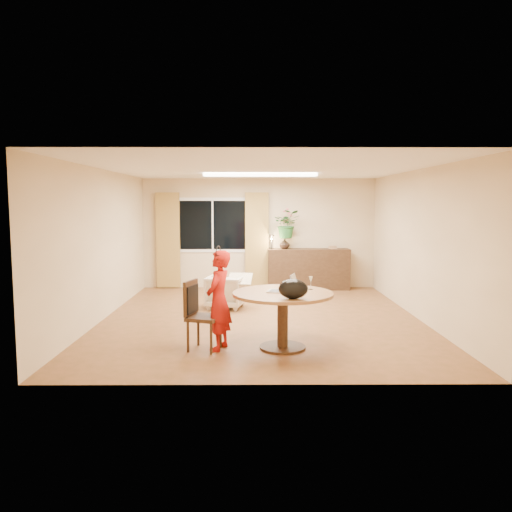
{
  "coord_description": "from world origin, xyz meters",
  "views": [
    {
      "loc": [
        -0.14,
        -8.62,
        2.01
      ],
      "look_at": [
        -0.09,
        -0.2,
        1.12
      ],
      "focal_mm": 35.0,
      "sensor_mm": 36.0,
      "label": 1
    }
  ],
  "objects": [
    {
      "name": "wall_right",
      "position": [
        2.75,
        0.0,
        1.3
      ],
      "size": [
        0.0,
        6.5,
        6.5
      ],
      "primitive_type": "plane",
      "rotation": [
        1.57,
        0.0,
        -1.57
      ],
      "color": "tan",
      "rests_on": "floor"
    },
    {
      "name": "dining_table",
      "position": [
        0.27,
        -1.85,
        0.62
      ],
      "size": [
        1.39,
        1.39,
        0.79
      ],
      "color": "brown",
      "rests_on": "floor"
    },
    {
      "name": "dining_chair",
      "position": [
        -0.81,
        -1.91,
        0.48
      ],
      "size": [
        0.57,
        0.54,
        0.96
      ],
      "primitive_type": null,
      "rotation": [
        0.0,
        0.0,
        -0.31
      ],
      "color": "black",
      "rests_on": "floor"
    },
    {
      "name": "wine_glass",
      "position": [
        0.68,
        -1.62,
        0.89
      ],
      "size": [
        0.08,
        0.08,
        0.19
      ],
      "primitive_type": null,
      "rotation": [
        0.0,
        0.0,
        -0.29
      ],
      "color": "white",
      "rests_on": "dining_table"
    },
    {
      "name": "wall_back",
      "position": [
        0.0,
        3.25,
        1.3
      ],
      "size": [
        5.5,
        0.0,
        5.5
      ],
      "primitive_type": "plane",
      "rotation": [
        1.57,
        0.0,
        0.0
      ],
      "color": "tan",
      "rests_on": "floor"
    },
    {
      "name": "tumbler",
      "position": [
        0.32,
        -1.54,
        0.85
      ],
      "size": [
        0.09,
        0.09,
        0.11
      ],
      "primitive_type": null,
      "rotation": [
        0.0,
        0.0,
        -0.21
      ],
      "color": "white",
      "rests_on": "dining_table"
    },
    {
      "name": "wall_left",
      "position": [
        -2.75,
        0.0,
        1.3
      ],
      "size": [
        0.0,
        6.5,
        6.5
      ],
      "primitive_type": "plane",
      "rotation": [
        1.57,
        0.0,
        1.57
      ],
      "color": "tan",
      "rests_on": "floor"
    },
    {
      "name": "book_stack",
      "position": [
        1.73,
        3.01,
        0.99
      ],
      "size": [
        0.2,
        0.16,
        0.08
      ],
      "primitive_type": null,
      "rotation": [
        0.0,
        0.0,
        -0.13
      ],
      "color": "#93694B",
      "rests_on": "sideboard"
    },
    {
      "name": "curtain_left",
      "position": [
        -2.15,
        3.15,
        1.15
      ],
      "size": [
        0.55,
        0.08,
        2.25
      ],
      "primitive_type": "cube",
      "color": "olive",
      "rests_on": "wall_back"
    },
    {
      "name": "vase",
      "position": [
        0.6,
        3.01,
        1.08
      ],
      "size": [
        0.24,
        0.24,
        0.25
      ],
      "primitive_type": "imported",
      "rotation": [
        0.0,
        0.0,
        0.03
      ],
      "color": "black",
      "rests_on": "sideboard"
    },
    {
      "name": "floor",
      "position": [
        0.0,
        0.0,
        0.0
      ],
      "size": [
        6.5,
        6.5,
        0.0
      ],
      "primitive_type": "plane",
      "color": "brown",
      "rests_on": "ground"
    },
    {
      "name": "curtain_right",
      "position": [
        -0.05,
        3.15,
        1.15
      ],
      "size": [
        0.55,
        0.08,
        2.25
      ],
      "primitive_type": "cube",
      "color": "olive",
      "rests_on": "wall_back"
    },
    {
      "name": "sideboard",
      "position": [
        1.17,
        3.01,
        0.48
      ],
      "size": [
        1.9,
        0.47,
        0.95
      ],
      "primitive_type": "cube",
      "color": "black",
      "rests_on": "floor"
    },
    {
      "name": "bouquet",
      "position": [
        0.65,
        3.01,
        1.53
      ],
      "size": [
        0.62,
        0.54,
        0.66
      ],
      "primitive_type": "imported",
      "rotation": [
        0.0,
        0.0,
        -0.05
      ],
      "color": "#336726",
      "rests_on": "vase"
    },
    {
      "name": "handbag",
      "position": [
        0.37,
        -2.32,
        0.92
      ],
      "size": [
        0.4,
        0.26,
        0.26
      ],
      "primitive_type": null,
      "rotation": [
        0.0,
        0.0,
        0.1
      ],
      "color": "black",
      "rests_on": "dining_table"
    },
    {
      "name": "desk_lamp",
      "position": [
        0.29,
        2.96,
        1.13
      ],
      "size": [
        0.16,
        0.16,
        0.35
      ],
      "primitive_type": null,
      "rotation": [
        0.0,
        0.0,
        0.12
      ],
      "color": "black",
      "rests_on": "sideboard"
    },
    {
      "name": "throw",
      "position": [
        -0.39,
        0.85,
        0.65
      ],
      "size": [
        0.49,
        0.58,
        0.03
      ],
      "primitive_type": null,
      "rotation": [
        0.0,
        0.0,
        -0.08
      ],
      "color": "beige",
      "rests_on": "armchair"
    },
    {
      "name": "window",
      "position": [
        -1.1,
        3.23,
        1.5
      ],
      "size": [
        1.7,
        0.03,
        1.3
      ],
      "color": "white",
      "rests_on": "wall_back"
    },
    {
      "name": "pot_lid",
      "position": [
        0.48,
        -1.59,
        0.81
      ],
      "size": [
        0.26,
        0.26,
        0.03
      ],
      "primitive_type": null,
      "rotation": [
        0.0,
        0.0,
        0.26
      ],
      "color": "white",
      "rests_on": "dining_table"
    },
    {
      "name": "ceiling",
      "position": [
        0.0,
        0.0,
        2.6
      ],
      "size": [
        6.5,
        6.5,
        0.0
      ],
      "primitive_type": "plane",
      "rotation": [
        3.14,
        0.0,
        0.0
      ],
      "color": "white",
      "rests_on": "wall_back"
    },
    {
      "name": "child",
      "position": [
        -0.61,
        -1.88,
        0.69
      ],
      "size": [
        0.58,
        0.46,
        1.38
      ],
      "primitive_type": "imported",
      "rotation": [
        0.0,
        0.0,
        -1.87
      ],
      "color": "red",
      "rests_on": "floor"
    },
    {
      "name": "armchair",
      "position": [
        -0.67,
        0.89,
        0.32
      ],
      "size": [
        0.8,
        0.82,
        0.63
      ],
      "primitive_type": "imported",
      "rotation": [
        0.0,
        0.0,
        2.93
      ],
      "color": "#C0AC98",
      "rests_on": "floor"
    },
    {
      "name": "laptop",
      "position": [
        0.26,
        -1.82,
        0.92
      ],
      "size": [
        0.45,
        0.37,
        0.26
      ],
      "primitive_type": null,
      "rotation": [
        0.0,
        0.0,
        -0.29
      ],
      "color": "#B7B7BC",
      "rests_on": "dining_table"
    },
    {
      "name": "ceiling_panel",
      "position": [
        0.0,
        1.2,
        2.57
      ],
      "size": [
        2.2,
        0.35,
        0.05
      ],
      "primitive_type": "cube",
      "color": "white",
      "rests_on": "ceiling"
    }
  ]
}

